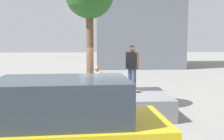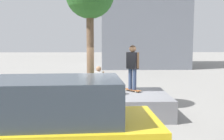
{
  "view_description": "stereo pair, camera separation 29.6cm",
  "coord_description": "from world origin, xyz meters",
  "px_view_note": "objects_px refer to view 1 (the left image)",
  "views": [
    {
      "loc": [
        0.65,
        9.9,
        2.7
      ],
      "look_at": [
        0.07,
        0.27,
        1.67
      ],
      "focal_mm": 41.89,
      "sensor_mm": 36.0,
      "label": 1
    },
    {
      "loc": [
        0.36,
        9.91,
        2.7
      ],
      "look_at": [
        0.07,
        0.27,
        1.67
      ],
      "focal_mm": 41.89,
      "sensor_mm": 36.0,
      "label": 2
    }
  ],
  "objects_px": {
    "planter_ledge": "(112,104)",
    "skateboarder": "(132,64)",
    "taxi_cab": "(55,131)",
    "skateboard": "(132,90)",
    "pedestrian_crossing": "(97,80)",
    "bystander_watching": "(88,123)"
  },
  "relations": [
    {
      "from": "taxi_cab",
      "to": "pedestrian_crossing",
      "type": "bearing_deg",
      "value": -96.26
    },
    {
      "from": "skateboarder",
      "to": "taxi_cab",
      "type": "bearing_deg",
      "value": 67.51
    },
    {
      "from": "skateboard",
      "to": "taxi_cab",
      "type": "relative_size",
      "value": 0.17
    },
    {
      "from": "taxi_cab",
      "to": "pedestrian_crossing",
      "type": "distance_m",
      "value": 7.47
    },
    {
      "from": "planter_ledge",
      "to": "bystander_watching",
      "type": "relative_size",
      "value": 2.54
    },
    {
      "from": "skateboarder",
      "to": "planter_ledge",
      "type": "bearing_deg",
      "value": 29.18
    },
    {
      "from": "skateboard",
      "to": "bystander_watching",
      "type": "height_order",
      "value": "bystander_watching"
    },
    {
      "from": "skateboard",
      "to": "pedestrian_crossing",
      "type": "xyz_separation_m",
      "value": [
        1.37,
        -2.15,
        0.08
      ]
    },
    {
      "from": "skateboard",
      "to": "taxi_cab",
      "type": "bearing_deg",
      "value": 67.51
    },
    {
      "from": "skateboard",
      "to": "skateboarder",
      "type": "height_order",
      "value": "skateboarder"
    },
    {
      "from": "pedestrian_crossing",
      "to": "bystander_watching",
      "type": "xyz_separation_m",
      "value": [
        0.22,
        6.73,
        0.05
      ]
    },
    {
      "from": "skateboarder",
      "to": "taxi_cab",
      "type": "xyz_separation_m",
      "value": [
        2.18,
        5.27,
        -0.82
      ]
    },
    {
      "from": "taxi_cab",
      "to": "pedestrian_crossing",
      "type": "height_order",
      "value": "taxi_cab"
    },
    {
      "from": "bystander_watching",
      "to": "skateboard",
      "type": "bearing_deg",
      "value": -109.11
    },
    {
      "from": "skateboarder",
      "to": "skateboard",
      "type": "bearing_deg",
      "value": 180.0
    },
    {
      "from": "planter_ledge",
      "to": "skateboarder",
      "type": "height_order",
      "value": "skateboarder"
    },
    {
      "from": "skateboarder",
      "to": "taxi_cab",
      "type": "distance_m",
      "value": 5.76
    },
    {
      "from": "skateboarder",
      "to": "pedestrian_crossing",
      "type": "bearing_deg",
      "value": -57.6
    },
    {
      "from": "planter_ledge",
      "to": "bystander_watching",
      "type": "distance_m",
      "value": 4.23
    },
    {
      "from": "bystander_watching",
      "to": "taxi_cab",
      "type": "bearing_deg",
      "value": 49.35
    },
    {
      "from": "skateboarder",
      "to": "bystander_watching",
      "type": "xyz_separation_m",
      "value": [
        1.59,
        4.58,
        -0.89
      ]
    },
    {
      "from": "pedestrian_crossing",
      "to": "planter_ledge",
      "type": "bearing_deg",
      "value": 101.99
    }
  ]
}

